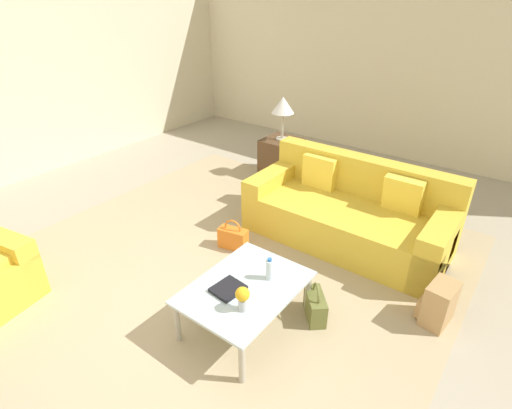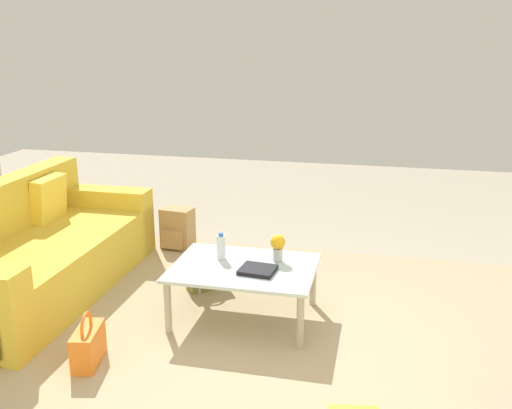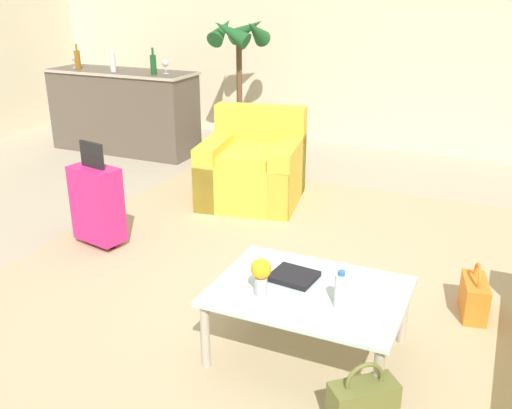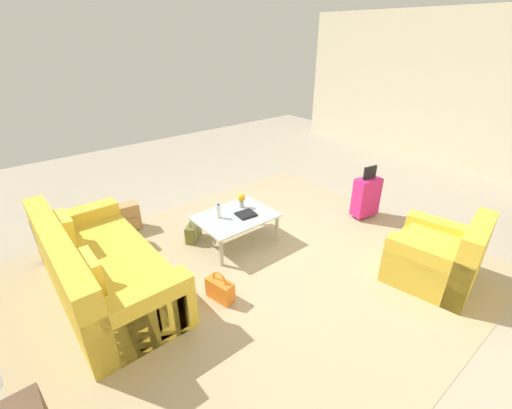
{
  "view_description": "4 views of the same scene",
  "coord_description": "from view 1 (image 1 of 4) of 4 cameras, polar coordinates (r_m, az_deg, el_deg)",
  "views": [
    {
      "loc": [
        -1.58,
        -2.09,
        2.55
      ],
      "look_at": [
        0.9,
        -0.24,
        0.87
      ],
      "focal_mm": 28.0,
      "sensor_mm": 36.0,
      "label": 1
    },
    {
      "loc": [
        -0.54,
        3.22,
        2.01
      ],
      "look_at": [
        0.27,
        -0.31,
        0.94
      ],
      "focal_mm": 40.0,
      "sensor_mm": 36.0,
      "label": 2
    },
    {
      "loc": [
        1.25,
        -3.1,
        1.96
      ],
      "look_at": [
        -0.16,
        0.05,
        0.63
      ],
      "focal_mm": 40.0,
      "sensor_mm": 36.0,
      "label": 3
    },
    {
      "loc": [
        2.76,
        2.81,
        2.63
      ],
      "look_at": [
        0.25,
        -0.24,
        0.64
      ],
      "focal_mm": 24.0,
      "sensor_mm": 36.0,
      "label": 4
    }
  ],
  "objects": [
    {
      "name": "ground_plane",
      "position": [
        3.65,
        -12.0,
        -16.54
      ],
      "size": [
        12.0,
        12.0,
        0.0
      ],
      "primitive_type": "plane",
      "color": "#A89E89"
    },
    {
      "name": "wall_right",
      "position": [
        7.03,
        20.21,
        18.77
      ],
      "size": [
        0.12,
        8.0,
        3.1
      ],
      "primitive_type": "cube",
      "color": "beige",
      "rests_on": "ground"
    },
    {
      "name": "area_rug",
      "position": [
        4.06,
        -7.63,
        -10.65
      ],
      "size": [
        5.2,
        4.4,
        0.01
      ],
      "primitive_type": "cube",
      "color": "tan",
      "rests_on": "ground"
    },
    {
      "name": "couch",
      "position": [
        4.64,
        13.32,
        -1.28
      ],
      "size": [
        1.0,
        2.2,
        0.88
      ],
      "color": "gold",
      "rests_on": "ground"
    },
    {
      "name": "coffee_table",
      "position": [
        3.35,
        -1.55,
        -12.21
      ],
      "size": [
        1.03,
        0.76,
        0.41
      ],
      "color": "silver",
      "rests_on": "ground"
    },
    {
      "name": "water_bottle",
      "position": [
        3.34,
        1.94,
        -9.24
      ],
      "size": [
        0.06,
        0.06,
        0.2
      ],
      "color": "silver",
      "rests_on": "coffee_table"
    },
    {
      "name": "coffee_table_book",
      "position": [
        3.28,
        -4.01,
        -11.92
      ],
      "size": [
        0.26,
        0.24,
        0.03
      ],
      "primitive_type": "cube",
      "rotation": [
        0.0,
        0.0,
        -0.11
      ],
      "color": "black",
      "rests_on": "coffee_table"
    },
    {
      "name": "flower_vase",
      "position": [
        3.04,
        -1.94,
        -13.06
      ],
      "size": [
        0.11,
        0.11,
        0.21
      ],
      "color": "#B2B7BC",
      "rests_on": "coffee_table"
    },
    {
      "name": "side_table",
      "position": [
        6.12,
        3.63,
        6.77
      ],
      "size": [
        0.52,
        0.52,
        0.56
      ],
      "primitive_type": "cube",
      "color": "#513823",
      "rests_on": "ground"
    },
    {
      "name": "table_lamp",
      "position": [
        5.88,
        3.87,
        13.82
      ],
      "size": [
        0.33,
        0.33,
        0.63
      ],
      "color": "#ADA899",
      "rests_on": "side_table"
    },
    {
      "name": "handbag_orange",
      "position": [
        4.41,
        -3.3,
        -4.79
      ],
      "size": [
        0.2,
        0.34,
        0.36
      ],
      "color": "orange",
      "rests_on": "ground"
    },
    {
      "name": "handbag_olive",
      "position": [
        3.6,
        8.45,
        -14.1
      ],
      "size": [
        0.33,
        0.32,
        0.36
      ],
      "color": "olive",
      "rests_on": "ground"
    },
    {
      "name": "backpack_tan",
      "position": [
        3.81,
        24.55,
        -12.83
      ],
      "size": [
        0.32,
        0.28,
        0.4
      ],
      "color": "tan",
      "rests_on": "ground"
    }
  ]
}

